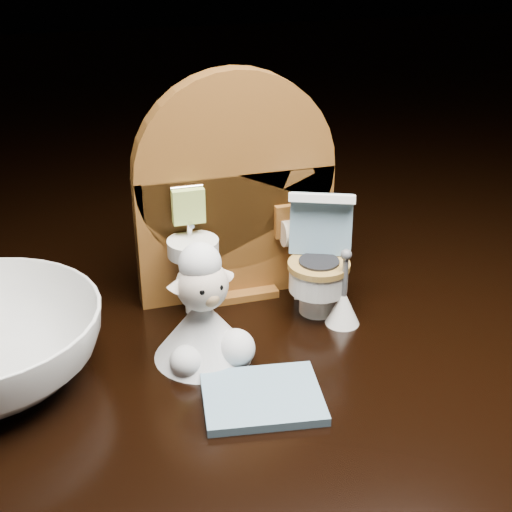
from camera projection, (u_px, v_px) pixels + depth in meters
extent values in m
cube|color=black|center=(264.00, 407.00, 0.45)|extent=(2.50, 2.50, 0.10)
cube|color=brown|center=(236.00, 234.00, 0.47)|extent=(0.13, 0.02, 0.09)
cylinder|color=brown|center=(235.00, 172.00, 0.45)|extent=(0.13, 0.02, 0.13)
cube|color=brown|center=(236.00, 288.00, 0.49)|extent=(0.05, 0.04, 0.01)
cylinder|color=white|center=(194.00, 281.00, 0.45)|extent=(0.01, 0.01, 0.04)
cylinder|color=white|center=(193.00, 247.00, 0.44)|extent=(0.03, 0.03, 0.01)
cylinder|color=silver|center=(189.00, 227.00, 0.44)|extent=(0.00, 0.00, 0.01)
cube|color=#ADC75B|center=(188.00, 206.00, 0.44)|extent=(0.02, 0.01, 0.02)
cube|color=brown|center=(293.00, 221.00, 0.46)|extent=(0.02, 0.01, 0.02)
cylinder|color=beige|center=(296.00, 233.00, 0.46)|extent=(0.02, 0.02, 0.02)
cylinder|color=white|center=(317.00, 299.00, 0.46)|extent=(0.02, 0.02, 0.02)
cylinder|color=white|center=(318.00, 278.00, 0.45)|extent=(0.04, 0.04, 0.02)
cylinder|color=olive|center=(319.00, 265.00, 0.44)|extent=(0.04, 0.04, 0.00)
cube|color=white|center=(319.00, 264.00, 0.47)|extent=(0.03, 0.03, 0.05)
cube|color=slate|center=(321.00, 224.00, 0.45)|extent=(0.04, 0.03, 0.04)
cube|color=white|center=(322.00, 198.00, 0.44)|extent=(0.04, 0.02, 0.01)
cylinder|color=#C4D735|center=(335.00, 224.00, 0.46)|extent=(0.01, 0.01, 0.01)
cube|color=slate|center=(262.00, 397.00, 0.38)|extent=(0.07, 0.06, 0.00)
cone|color=white|center=(343.00, 307.00, 0.44)|extent=(0.02, 0.02, 0.02)
cylinder|color=#59595B|center=(345.00, 276.00, 0.43)|extent=(0.00, 0.00, 0.03)
sphere|color=#59595B|center=(346.00, 255.00, 0.43)|extent=(0.01, 0.01, 0.01)
cone|color=silver|center=(202.00, 327.00, 0.41)|extent=(0.06, 0.06, 0.04)
sphere|color=silver|center=(235.00, 348.00, 0.41)|extent=(0.02, 0.02, 0.02)
sphere|color=silver|center=(187.00, 361.00, 0.40)|extent=(0.02, 0.02, 0.02)
sphere|color=beige|center=(202.00, 285.00, 0.39)|extent=(0.03, 0.03, 0.03)
sphere|color=tan|center=(210.00, 298.00, 0.39)|extent=(0.01, 0.01, 0.01)
sphere|color=silver|center=(200.00, 264.00, 0.39)|extent=(0.02, 0.02, 0.02)
cone|color=beige|center=(178.00, 283.00, 0.39)|extent=(0.01, 0.01, 0.01)
cone|color=beige|center=(222.00, 272.00, 0.40)|extent=(0.01, 0.01, 0.01)
sphere|color=black|center=(202.00, 292.00, 0.38)|extent=(0.00, 0.00, 0.00)
sphere|color=black|center=(220.00, 287.00, 0.39)|extent=(0.00, 0.00, 0.00)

